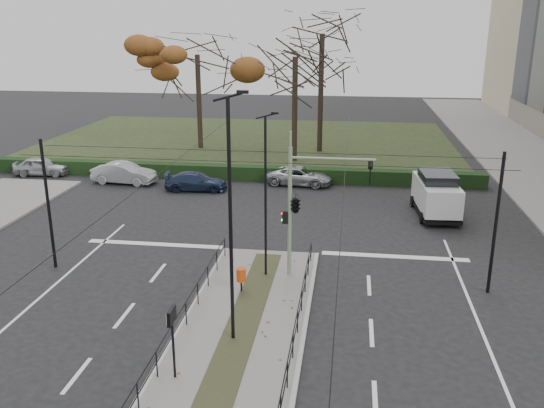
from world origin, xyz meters
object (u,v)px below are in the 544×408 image
Objects in this scene: litter_bin at (241,275)px; parked_car_second at (124,173)px; streetlamp_median_near at (231,220)px; parked_car_first at (41,166)px; info_panel at (172,324)px; streetlamp_median_far at (266,195)px; white_van at (436,193)px; bare_tree_center at (322,43)px; bare_tree_near at (295,65)px; traffic_light at (298,202)px; parked_car_third at (196,181)px; rust_tree at (197,55)px; parked_car_fourth at (300,176)px.

litter_bin is 0.23× the size of parked_car_second.
parked_car_first is (-18.74, 21.03, -3.85)m from streetlamp_median_near.
info_panel reaches higher than litter_bin.
info_panel is 0.53× the size of parked_car_second.
parked_car_second is (6.93, -1.34, 0.06)m from parked_car_first.
parked_car_first is (-17.38, 23.58, -1.33)m from info_panel.
parked_car_first is at bearing 140.83° from streetlamp_median_far.
streetlamp_median_near is 18.09m from white_van.
streetlamp_median_near is 0.66× the size of bare_tree_center.
litter_bin is at bearing -89.38° from bare_tree_near.
streetlamp_median_far is 1.61× the size of parked_car_second.
parked_car_third is at bearing 121.81° from traffic_light.
bare_tree_center is at bearing 115.11° from white_van.
info_panel is at bearing -149.93° from parked_car_second.
parked_car_second is 1.06× the size of parked_car_third.
streetlamp_median_near is 32.29m from bare_tree_center.
white_van reaches higher than info_panel.
parked_car_second is 0.41× the size of bare_tree_near.
white_van is 0.46× the size of bare_tree_near.
parked_car_second is 0.89× the size of white_van.
bare_tree_center reaches higher than parked_car_third.
litter_bin is 16.14m from parked_car_third.
traffic_light is 2.41× the size of info_panel.
traffic_light is 25.69m from parked_car_first.
parked_car_third is at bearing -76.65° from rust_tree.
bare_tree_center reaches higher than white_van.
info_panel is (-0.94, -6.23, 1.14)m from litter_bin.
bare_tree_center is 1.20× the size of bare_tree_near.
parked_car_second is 14.50m from rust_tree.
litter_bin is 0.26× the size of parked_car_first.
traffic_light is 26.87m from bare_tree_center.
streetlamp_median_far is 18.96m from parked_car_second.
bare_tree_center is at bearing 91.18° from traffic_light.
litter_bin is 0.20× the size of white_van.
info_panel is at bearing -102.04° from streetlamp_median_far.
parked_car_fourth is at bearing -76.11° from parked_car_third.
rust_tree is (-3.14, 13.22, 7.59)m from parked_car_third.
streetlamp_median_far is at bearing -158.26° from parked_car_third.
streetlamp_median_far is 1.60× the size of parked_car_fourth.
bare_tree_near reaches higher than parked_car_second.
streetlamp_median_far is 27.02m from bare_tree_center.
info_panel is at bearing -98.57° from litter_bin.
parked_car_fourth is (1.78, 23.58, -1.38)m from info_panel.
white_van is 19.84m from bare_tree_center.
parked_car_fourth is at bearing 85.69° from info_panel.
rust_tree reaches higher than litter_bin.
rust_tree reaches higher than parked_car_second.
parked_car_fourth is 0.89× the size of white_van.
parked_car_third is at bearing 103.28° from info_panel.
traffic_light is 1.39m from streetlamp_median_far.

